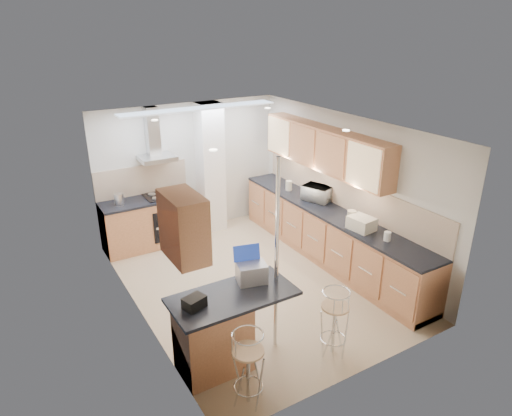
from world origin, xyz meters
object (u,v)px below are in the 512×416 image
bar_stool_near (248,368)px  bar_stool_end (334,322)px  laptop (252,273)px  microwave (317,193)px  bread_bin (362,223)px

bar_stool_near → bar_stool_end: 1.32m
laptop → bar_stool_end: 1.19m
bar_stool_end → bar_stool_near: bearing=110.0°
laptop → bar_stool_end: bearing=-24.7°
microwave → laptop: bearing=105.5°
microwave → laptop: (-2.38, -1.78, 0.00)m
bar_stool_near → bread_bin: 3.05m
bar_stool_end → bread_bin: bread_bin is taller
laptop → bar_stool_near: laptop is taller
microwave → bread_bin: bearing=151.2°
bar_stool_near → bread_bin: size_ratio=2.37×
microwave → bread_bin: 1.32m
bar_stool_near → bar_stool_end: bearing=30.3°
microwave → bar_stool_end: size_ratio=0.55×
microwave → bread_bin: size_ratio=1.29×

